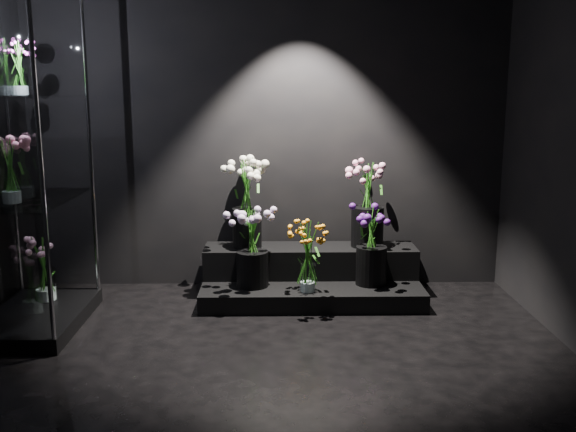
{
  "coord_description": "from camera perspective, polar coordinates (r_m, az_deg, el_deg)",
  "views": [
    {
      "loc": [
        0.08,
        -3.41,
        1.68
      ],
      "look_at": [
        0.16,
        1.2,
        0.76
      ],
      "focal_mm": 40.0,
      "sensor_mm": 36.0,
      "label": 1
    }
  ],
  "objects": [
    {
      "name": "bouquet_case_pink",
      "position": [
        4.62,
        -23.52,
        4.01
      ],
      "size": [
        0.37,
        0.37,
        0.45
      ],
      "rotation": [
        0.0,
        0.0,
        0.21
      ],
      "color": "white",
      "rests_on": "display_case"
    },
    {
      "name": "bouquet_purple",
      "position": [
        5.09,
        7.45,
        -2.33
      ],
      "size": [
        0.34,
        0.34,
        0.62
      ],
      "rotation": [
        0.0,
        0.0,
        -0.05
      ],
      "color": "black",
      "rests_on": "display_riser"
    },
    {
      "name": "display_case",
      "position": [
        4.76,
        -22.41,
        4.56
      ],
      "size": [
        0.65,
        1.08,
        2.38
      ],
      "color": "black",
      "rests_on": "floor"
    },
    {
      "name": "bouquet_case_base_pink",
      "position": [
        5.14,
        -20.86,
        -4.26
      ],
      "size": [
        0.34,
        0.34,
        0.5
      ],
      "rotation": [
        0.0,
        0.0,
        -0.2
      ],
      "color": "white",
      "rests_on": "display_case"
    },
    {
      "name": "bouquet_orange_bells",
      "position": [
        4.88,
        1.78,
        -3.55
      ],
      "size": [
        0.29,
        0.29,
        0.55
      ],
      "rotation": [
        0.0,
        0.0,
        -0.08
      ],
      "color": "white",
      "rests_on": "display_riser"
    },
    {
      "name": "floor",
      "position": [
        3.8,
        -2.17,
        -14.96
      ],
      "size": [
        4.0,
        4.0,
        0.0
      ],
      "primitive_type": "plane",
      "color": "black",
      "rests_on": "ground"
    },
    {
      "name": "bouquet_cream_roses",
      "position": [
        5.23,
        -3.71,
        1.77
      ],
      "size": [
        0.41,
        0.41,
        0.74
      ],
      "rotation": [
        0.0,
        0.0,
        -0.13
      ],
      "color": "black",
      "rests_on": "display_riser"
    },
    {
      "name": "bouquet_pink_roses",
      "position": [
        5.3,
        7.12,
        1.47
      ],
      "size": [
        0.44,
        0.44,
        0.69
      ],
      "rotation": [
        0.0,
        0.0,
        -0.16
      ],
      "color": "black",
      "rests_on": "display_riser"
    },
    {
      "name": "wall_front",
      "position": [
        1.44,
        -4.21,
        0.03
      ],
      "size": [
        4.0,
        0.0,
        4.0
      ],
      "primitive_type": "plane",
      "rotation": [
        -1.57,
        0.0,
        0.0
      ],
      "color": "black",
      "rests_on": "floor"
    },
    {
      "name": "bouquet_lilac",
      "position": [
        5.0,
        -3.21,
        -2.4
      ],
      "size": [
        0.45,
        0.45,
        0.63
      ],
      "rotation": [
        0.0,
        0.0,
        -0.42
      ],
      "color": "black",
      "rests_on": "display_riser"
    },
    {
      "name": "display_riser",
      "position": [
        5.29,
        2.03,
        -5.41
      ],
      "size": [
        1.75,
        0.78,
        0.39
      ],
      "color": "black",
      "rests_on": "floor"
    },
    {
      "name": "bouquet_case_magenta",
      "position": [
        4.91,
        -22.87,
        12.08
      ],
      "size": [
        0.28,
        0.28,
        0.37
      ],
      "rotation": [
        0.0,
        0.0,
        -0.26
      ],
      "color": "white",
      "rests_on": "display_case"
    },
    {
      "name": "wall_back",
      "position": [
        5.41,
        -1.85,
        8.32
      ],
      "size": [
        4.0,
        0.0,
        4.0
      ],
      "primitive_type": "plane",
      "rotation": [
        1.57,
        0.0,
        0.0
      ],
      "color": "black",
      "rests_on": "floor"
    }
  ]
}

